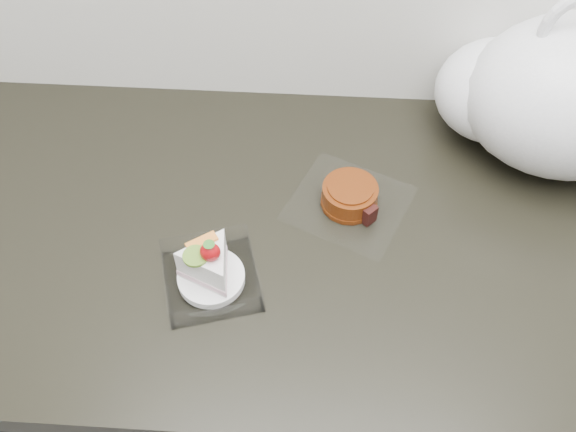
# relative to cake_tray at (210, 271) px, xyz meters

# --- Properties ---
(counter) EXTENTS (2.04, 0.64, 0.90)m
(counter) POSITION_rel_cake_tray_xyz_m (0.20, 0.10, -0.48)
(counter) COLOR black
(counter) RESTS_ON ground
(cake_tray) EXTENTS (0.16, 0.16, 0.10)m
(cake_tray) POSITION_rel_cake_tray_xyz_m (0.00, 0.00, 0.00)
(cake_tray) COLOR white
(cake_tray) RESTS_ON counter
(mooncake_wrap) EXTENTS (0.23, 0.22, 0.04)m
(mooncake_wrap) POSITION_rel_cake_tray_xyz_m (0.20, 0.16, -0.01)
(mooncake_wrap) COLOR white
(mooncake_wrap) RESTS_ON counter
(plastic_bag) EXTENTS (0.41, 0.31, 0.31)m
(plastic_bag) POSITION_rel_cake_tray_xyz_m (0.51, 0.29, 0.10)
(plastic_bag) COLOR white
(plastic_bag) RESTS_ON counter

